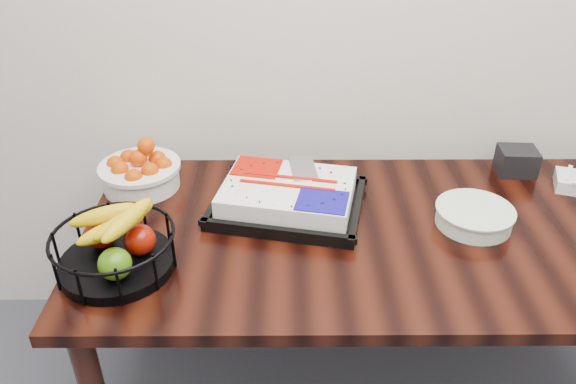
{
  "coord_description": "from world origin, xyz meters",
  "views": [
    {
      "loc": [
        -0.27,
        0.57,
        1.77
      ],
      "look_at": [
        -0.26,
        2.09,
        0.83
      ],
      "focal_mm": 35.0,
      "sensor_mm": 36.0,
      "label": 1
    }
  ],
  "objects_px": {
    "cake_tray": "(288,196)",
    "table": "(371,250)",
    "fruit_basket": "(114,247)",
    "napkin_box": "(517,161)",
    "plate_stack": "(474,216)",
    "tangerine_bowl": "(140,167)"
  },
  "relations": [
    {
      "from": "tangerine_bowl",
      "to": "napkin_box",
      "type": "bearing_deg",
      "value": 3.96
    },
    {
      "from": "cake_tray",
      "to": "tangerine_bowl",
      "type": "xyz_separation_m",
      "value": [
        -0.51,
        0.14,
        0.03
      ]
    },
    {
      "from": "fruit_basket",
      "to": "table",
      "type": "bearing_deg",
      "value": 14.26
    },
    {
      "from": "table",
      "to": "tangerine_bowl",
      "type": "relative_size",
      "value": 6.44
    },
    {
      "from": "table",
      "to": "fruit_basket",
      "type": "xyz_separation_m",
      "value": [
        -0.75,
        -0.19,
        0.16
      ]
    },
    {
      "from": "tangerine_bowl",
      "to": "fruit_basket",
      "type": "distance_m",
      "value": 0.45
    },
    {
      "from": "fruit_basket",
      "to": "napkin_box",
      "type": "bearing_deg",
      "value": 22.38
    },
    {
      "from": "cake_tray",
      "to": "napkin_box",
      "type": "relative_size",
      "value": 4.13
    },
    {
      "from": "table",
      "to": "cake_tray",
      "type": "relative_size",
      "value": 3.33
    },
    {
      "from": "cake_tray",
      "to": "napkin_box",
      "type": "height_order",
      "value": "cake_tray"
    },
    {
      "from": "cake_tray",
      "to": "plate_stack",
      "type": "height_order",
      "value": "cake_tray"
    },
    {
      "from": "table",
      "to": "fruit_basket",
      "type": "distance_m",
      "value": 0.79
    },
    {
      "from": "fruit_basket",
      "to": "plate_stack",
      "type": "bearing_deg",
      "value": 11.15
    },
    {
      "from": "table",
      "to": "plate_stack",
      "type": "height_order",
      "value": "plate_stack"
    },
    {
      "from": "cake_tray",
      "to": "fruit_basket",
      "type": "relative_size",
      "value": 1.58
    },
    {
      "from": "table",
      "to": "napkin_box",
      "type": "height_order",
      "value": "napkin_box"
    },
    {
      "from": "cake_tray",
      "to": "fruit_basket",
      "type": "bearing_deg",
      "value": -147.48
    },
    {
      "from": "cake_tray",
      "to": "table",
      "type": "bearing_deg",
      "value": -23.94
    },
    {
      "from": "table",
      "to": "napkin_box",
      "type": "bearing_deg",
      "value": 31.82
    },
    {
      "from": "tangerine_bowl",
      "to": "cake_tray",
      "type": "bearing_deg",
      "value": -15.35
    },
    {
      "from": "fruit_basket",
      "to": "plate_stack",
      "type": "height_order",
      "value": "fruit_basket"
    },
    {
      "from": "table",
      "to": "plate_stack",
      "type": "distance_m",
      "value": 0.34
    }
  ]
}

